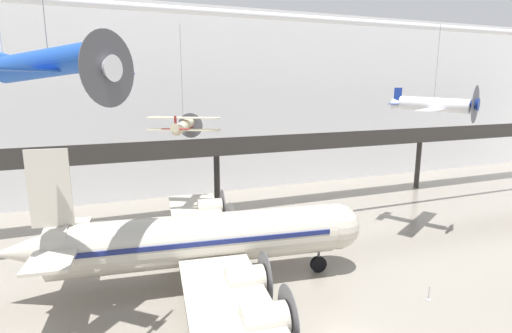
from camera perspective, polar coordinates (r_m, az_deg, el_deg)
The scene contains 8 objects.
hangar_back_wall at distance 55.32m, azimuth -8.62°, elevation 9.03°, with size 140.00×3.00×24.77m.
mezzanine_walkway at distance 45.46m, azimuth -5.34°, elevation 2.30°, with size 110.00×3.20×9.05m.
ceiling_truss_beam at distance 36.33m, azimuth -1.21°, elevation 20.89°, with size 120.00×0.60×0.60m.
airliner_silver_main at distance 29.72m, azimuth -8.34°, elevation -10.34°, with size 26.06×29.89×10.72m.
suspended_plane_cream_biplane at distance 38.47m, azimuth -10.32°, elevation 5.78°, with size 6.75×5.98×10.65m.
suspended_plane_white_twin at distance 41.94m, azimuth 24.02°, elevation 8.05°, with size 8.96×8.07×8.90m.
suspended_plane_blue_trainer at distance 22.48m, azimuth -27.50°, elevation 12.92°, with size 8.33×8.38×6.63m.
stanchion_barrier at distance 31.55m, azimuth 23.46°, elevation -16.55°, with size 0.36×0.36×1.08m.
Camera 1 is at (-12.55, -16.99, 14.68)m, focal length 28.00 mm.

